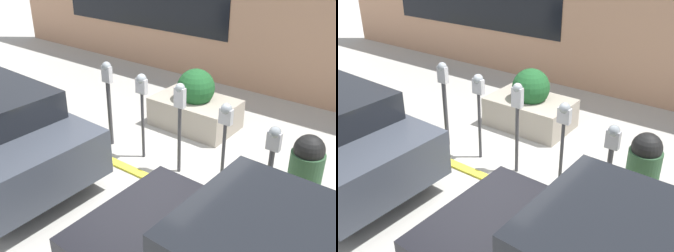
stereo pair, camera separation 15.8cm
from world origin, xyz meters
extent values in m
plane|color=#ADAAA3|center=(0.00, 0.00, 0.00)|extent=(40.00, 40.00, 0.00)
cube|color=gold|center=(0.00, 0.08, 0.02)|extent=(19.00, 0.16, 0.04)
cube|color=tan|center=(0.00, -4.48, 2.24)|extent=(19.00, 0.15, 4.47)
cylinder|color=#38383D|center=(-1.58, -0.35, 0.50)|extent=(0.07, 0.07, 0.99)
cube|color=#B7B7BC|center=(-1.58, -0.35, 1.12)|extent=(0.19, 0.09, 0.26)
sphere|color=gray|center=(-1.58, -0.35, 1.25)|extent=(0.16, 0.16, 0.16)
cylinder|color=#38383D|center=(-0.82, -0.40, 0.57)|extent=(0.05, 0.05, 1.13)
cube|color=#B7B7BC|center=(-0.82, -0.40, 1.25)|extent=(0.19, 0.09, 0.23)
sphere|color=gray|center=(-0.82, -0.40, 1.36)|extent=(0.16, 0.16, 0.16)
cylinder|color=#38383D|center=(-0.01, -0.40, 0.58)|extent=(0.06, 0.06, 1.17)
cube|color=#B7B7BC|center=(-0.01, -0.40, 1.33)|extent=(0.17, 0.09, 0.32)
sphere|color=gray|center=(-0.01, -0.40, 1.48)|extent=(0.15, 0.15, 0.15)
cylinder|color=#38383D|center=(0.76, -0.40, 0.60)|extent=(0.05, 0.05, 1.21)
cube|color=#B7B7BC|center=(0.76, -0.40, 1.33)|extent=(0.20, 0.09, 0.25)
sphere|color=gray|center=(0.76, -0.40, 1.46)|extent=(0.17, 0.17, 0.17)
cylinder|color=#38383D|center=(1.55, -0.40, 0.61)|extent=(0.07, 0.07, 1.23)
cube|color=#B7B7BC|center=(1.55, -0.40, 1.37)|extent=(0.19, 0.09, 0.29)
sphere|color=gray|center=(1.55, -0.40, 1.52)|extent=(0.16, 0.16, 0.16)
cube|color=#A39989|center=(0.73, -1.96, 0.29)|extent=(1.65, 1.08, 0.59)
sphere|color=#1E5628|center=(0.73, -1.96, 0.83)|extent=(0.75, 0.75, 0.75)
cylinder|color=black|center=(-1.32, 0.88, 0.30)|extent=(0.60, 0.20, 0.60)
cylinder|color=black|center=(1.26, 0.64, 0.34)|extent=(0.68, 0.22, 0.68)
cylinder|color=#2D5133|center=(-1.89, -0.93, 0.39)|extent=(0.49, 0.49, 0.77)
sphere|color=black|center=(-1.89, -0.93, 0.83)|extent=(0.44, 0.44, 0.44)
camera|label=1|loc=(-3.22, 4.09, 3.63)|focal=42.00mm
camera|label=2|loc=(-3.09, 4.18, 3.63)|focal=42.00mm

